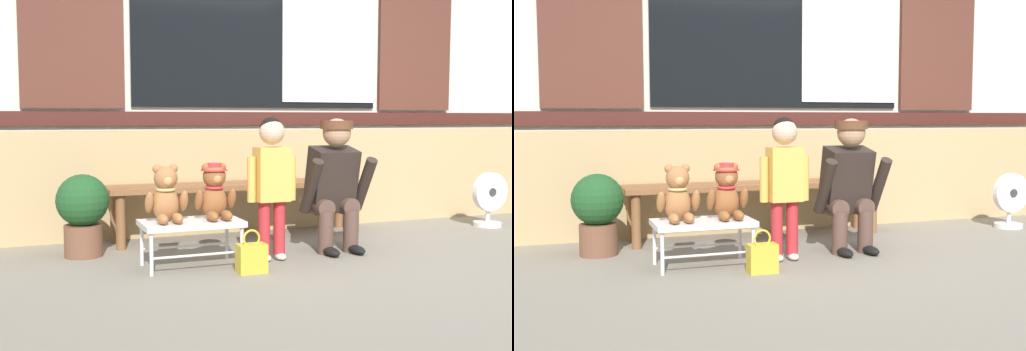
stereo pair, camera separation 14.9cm
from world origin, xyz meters
The scene contains 12 objects.
ground_plane centered at (0.00, 0.00, 0.00)m, with size 60.00×60.00×0.00m, color gray.
brick_low_wall centered at (0.00, 1.43, 0.42)m, with size 7.18×0.25×0.85m, color tan.
shop_facade centered at (0.00, 1.94, 1.73)m, with size 7.33×0.26×3.43m.
wooden_bench_long centered at (-0.48, 1.06, 0.37)m, with size 2.10×0.40×0.44m.
small_display_bench centered at (-1.12, 0.22, 0.27)m, with size 0.64×0.36×0.30m.
teddy_bear_plain centered at (-1.28, 0.22, 0.46)m, with size 0.28×0.26×0.36m.
teddy_bear_with_hat centered at (-0.96, 0.22, 0.47)m, with size 0.28×0.27×0.36m.
child_standing centered at (-0.56, 0.21, 0.59)m, with size 0.35×0.18×0.96m.
adult_crouching centered at (-0.02, 0.34, 0.48)m, with size 0.50×0.49×0.95m.
handbag_on_ground centered at (-0.82, -0.07, 0.10)m, with size 0.18×0.11×0.27m.
potted_plant centered at (-1.73, 0.79, 0.32)m, with size 0.36×0.36×0.57m.
floor_fan centered at (1.73, 0.74, 0.24)m, with size 0.34×0.24×0.48m.
Camera 2 is at (-2.04, -3.71, 0.95)m, focal length 44.42 mm.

